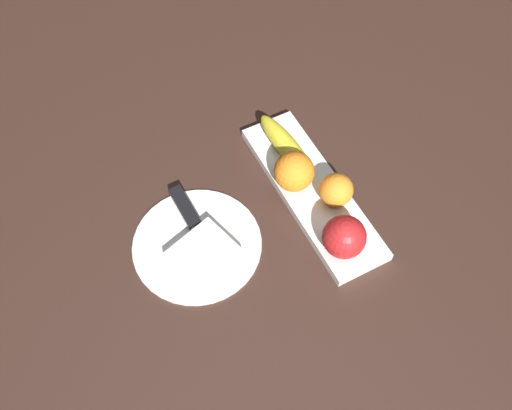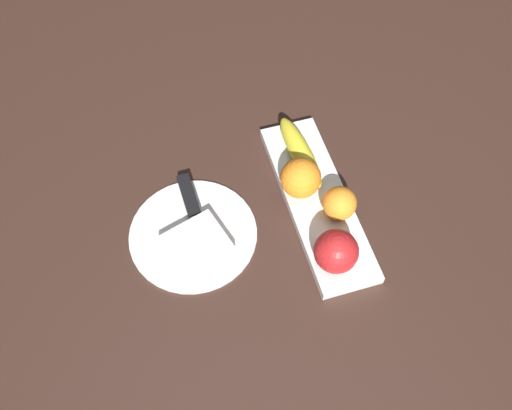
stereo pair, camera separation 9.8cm
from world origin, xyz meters
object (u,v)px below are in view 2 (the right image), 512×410
(fruit_tray, at_px, (317,201))
(folded_napkin, at_px, (196,244))
(apple, at_px, (338,251))
(orange_near_apple, at_px, (301,178))
(knife, at_px, (191,202))
(banana, at_px, (300,152))
(dinner_plate, at_px, (193,234))
(orange_near_banana, at_px, (340,203))

(fruit_tray, relative_size, folded_napkin, 3.50)
(fruit_tray, bearing_deg, apple, -6.07)
(orange_near_apple, distance_m, folded_napkin, 0.22)
(knife, bearing_deg, banana, 97.31)
(banana, xyz_separation_m, dinner_plate, (0.10, -0.23, -0.03))
(apple, relative_size, banana, 0.43)
(dinner_plate, bearing_deg, apple, 59.91)
(orange_near_banana, distance_m, knife, 0.27)
(apple, distance_m, orange_near_apple, 0.16)
(orange_near_apple, bearing_deg, folded_napkin, -74.95)
(apple, height_order, orange_near_banana, apple)
(fruit_tray, height_order, knife, knife)
(apple, height_order, dinner_plate, apple)
(orange_near_banana, xyz_separation_m, folded_napkin, (-0.01, -0.26, -0.03))
(dinner_plate, bearing_deg, fruit_tray, 90.00)
(orange_near_apple, xyz_separation_m, dinner_plate, (0.03, -0.21, -0.05))
(folded_napkin, bearing_deg, banana, 118.11)
(apple, xyz_separation_m, orange_near_apple, (-0.16, -0.01, -0.00))
(apple, distance_m, banana, 0.23)
(orange_near_banana, bearing_deg, orange_near_apple, -142.54)
(fruit_tray, height_order, dinner_plate, fruit_tray)
(fruit_tray, relative_size, apple, 4.86)
(banana, bearing_deg, folded_napkin, -66.54)
(folded_napkin, relative_size, knife, 0.58)
(apple, distance_m, folded_napkin, 0.25)
(apple, bearing_deg, orange_near_apple, -175.45)
(fruit_tray, distance_m, dinner_plate, 0.24)
(apple, height_order, knife, apple)
(orange_near_apple, xyz_separation_m, knife, (-0.03, -0.20, -0.04))
(dinner_plate, relative_size, folded_napkin, 2.20)
(knife, bearing_deg, orange_near_apple, 78.94)
(dinner_plate, xyz_separation_m, folded_napkin, (0.03, 0.00, 0.01))
(orange_near_banana, bearing_deg, apple, -22.77)
(fruit_tray, height_order, folded_napkin, folded_napkin)
(orange_near_apple, bearing_deg, knife, -99.19)
(banana, bearing_deg, apple, -7.52)
(orange_near_banana, bearing_deg, folded_napkin, -92.07)
(orange_near_banana, distance_m, dinner_plate, 0.27)
(apple, bearing_deg, folded_napkin, -114.22)
(apple, distance_m, dinner_plate, 0.26)
(banana, xyz_separation_m, orange_near_banana, (0.13, 0.03, 0.01))
(orange_near_banana, height_order, knife, orange_near_banana)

